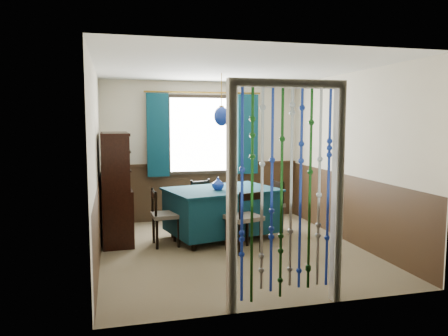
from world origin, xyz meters
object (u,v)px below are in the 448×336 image
object	(u,v)px
chair_near	(245,218)
chair_left	(164,216)
pendant_lamp	(222,116)
vase_table	(218,184)
chair_right	(270,204)
vase_sideboard	(119,178)
sideboard	(116,202)
bowl_shelf	(119,167)
dining_table	(222,210)
chair_far	(204,203)

from	to	relation	value
chair_near	chair_left	size ratio (longest dim) A/B	1.06
pendant_lamp	vase_table	size ratio (longest dim) A/B	4.40
chair_right	vase_sideboard	distance (m)	2.46
sideboard	bowl_shelf	world-z (taller)	sideboard
dining_table	chair_left	size ratio (longest dim) A/B	2.20
chair_near	pendant_lamp	xyz separation A→B (m)	(-0.15, 0.74, 1.40)
dining_table	pendant_lamp	world-z (taller)	pendant_lamp
vase_table	bowl_shelf	bearing A→B (deg)	174.06
dining_table	bowl_shelf	bearing A→B (deg)	164.93
sideboard	pendant_lamp	bearing A→B (deg)	-13.60
chair_near	vase_table	distance (m)	0.78
dining_table	sideboard	world-z (taller)	sideboard
sideboard	bowl_shelf	xyz separation A→B (m)	(0.06, -0.30, 0.57)
chair_left	vase_table	world-z (taller)	vase_table
bowl_shelf	chair_right	bearing A→B (deg)	3.90
dining_table	bowl_shelf	xyz separation A→B (m)	(-1.51, 0.04, 0.69)
chair_right	vase_sideboard	bearing A→B (deg)	70.64
dining_table	vase_table	distance (m)	0.43
vase_table	pendant_lamp	bearing A→B (deg)	52.21
chair_left	bowl_shelf	xyz separation A→B (m)	(-0.60, 0.22, 0.70)
dining_table	chair_near	bearing A→B (deg)	-92.18
pendant_lamp	bowl_shelf	bearing A→B (deg)	178.38
chair_right	vase_sideboard	world-z (taller)	vase_sideboard
bowl_shelf	vase_sideboard	bearing A→B (deg)	90.00
chair_near	bowl_shelf	distance (m)	1.95
pendant_lamp	chair_far	bearing A→B (deg)	101.78
dining_table	vase_sideboard	xyz separation A→B (m)	(-1.51, 0.67, 0.45)
dining_table	chair_far	xyz separation A→B (m)	(-0.14, 0.66, -0.01)
chair_right	pendant_lamp	size ratio (longest dim) A/B	1.08
chair_right	bowl_shelf	bearing A→B (deg)	85.53
vase_sideboard	pendant_lamp	bearing A→B (deg)	-23.83
chair_near	chair_far	distance (m)	1.42
chair_left	vase_table	xyz separation A→B (m)	(0.82, 0.07, 0.42)
chair_far	bowl_shelf	world-z (taller)	bowl_shelf
chair_right	vase_table	size ratio (longest dim) A/B	4.75
chair_left	vase_table	distance (m)	0.92
sideboard	vase_table	xyz separation A→B (m)	(1.48, -0.44, 0.29)
pendant_lamp	bowl_shelf	world-z (taller)	pendant_lamp
dining_table	chair_far	size ratio (longest dim) A/B	2.23
vase_sideboard	sideboard	bearing A→B (deg)	-100.38
chair_right	vase_table	xyz separation A→B (m)	(-0.95, -0.31, 0.41)
chair_right	vase_sideboard	size ratio (longest dim) A/B	4.84
dining_table	chair_left	world-z (taller)	chair_left
chair_far	chair_left	xyz separation A→B (m)	(-0.77, -0.83, 0.00)
chair_far	chair_right	bearing A→B (deg)	139.34
vase_table	vase_sideboard	bearing A→B (deg)	151.57
dining_table	chair_right	xyz separation A→B (m)	(0.87, 0.20, 0.00)
chair_far	sideboard	world-z (taller)	sideboard
bowl_shelf	vase_sideboard	distance (m)	0.67
bowl_shelf	chair_left	bearing A→B (deg)	-19.74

